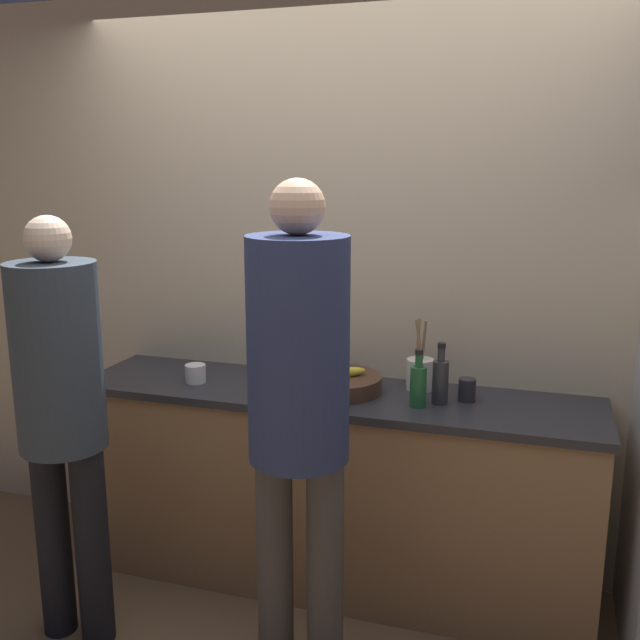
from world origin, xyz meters
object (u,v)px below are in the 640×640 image
utensil_crock (420,373)px  cup_black (467,390)px  person_center (299,399)px  cup_white (195,373)px  bottle_green (418,384)px  bottle_dark (440,380)px  fruit_bowl (339,383)px  person_left (61,402)px

utensil_crock → cup_black: bearing=-23.6°
cup_black → person_center: bearing=-125.1°
cup_white → person_center: bearing=-40.2°
person_center → bottle_green: bearing=61.3°
bottle_dark → bottle_green: (-0.08, -0.06, -0.01)m
cup_white → bottle_green: bearing=-1.2°
utensil_crock → bottle_green: (0.03, -0.22, 0.02)m
person_center → bottle_green: 0.65m
fruit_bowl → bottle_dark: (0.43, -0.03, 0.06)m
person_left → bottle_dark: size_ratio=6.60×
utensil_crock → person_center: bearing=-109.4°
bottle_dark → cup_black: (0.10, 0.07, -0.05)m
person_left → person_center: bearing=1.8°
fruit_bowl → bottle_green: (0.36, -0.09, 0.06)m
person_center → cup_white: 0.92m
person_left → cup_white: size_ratio=18.29×
bottle_dark → cup_white: bottle_dark is taller
fruit_bowl → utensil_crock: utensil_crock is taller
person_left → bottle_green: person_left is taller
bottle_green → cup_white: bearing=178.8°
person_center → cup_white: size_ratio=19.76×
utensil_crock → bottle_dark: size_ratio=1.22×
utensil_crock → cup_black: size_ratio=3.29×
person_center → utensil_crock: size_ratio=5.85×
bottle_green → cup_black: bottle_green is taller
bottle_dark → cup_black: bearing=33.3°
person_center → cup_white: bearing=139.8°
person_left → utensil_crock: person_left is taller
bottle_dark → utensil_crock: bearing=124.6°
person_center → bottle_green: size_ratio=7.64×
person_left → person_center: 0.93m
bottle_dark → cup_white: size_ratio=2.77×
person_center → cup_black: person_center is taller
cup_white → utensil_crock: bearing=11.8°
person_center → fruit_bowl: 0.67m
cup_white → person_left: bearing=-111.1°
person_center → cup_black: 0.86m
cup_black → bottle_dark: bearing=-146.7°
fruit_bowl → bottle_green: 0.37m
utensil_crock → bottle_green: size_ratio=1.31×
cup_black → cup_white: size_ratio=1.03×
cup_black → utensil_crock: bearing=156.4°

